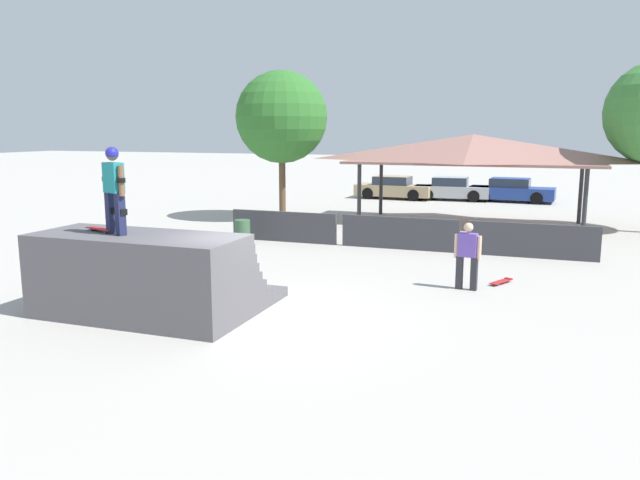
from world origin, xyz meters
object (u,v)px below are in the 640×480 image
Objects in this scene: skater_on_deck at (114,185)px; parked_car_silver at (452,189)px; skateboard_on_deck at (102,229)px; trash_bin at (243,232)px; parked_car_blue at (511,191)px; tree_beside_pavilion at (282,117)px; bystander_walking at (468,253)px; parked_car_tan at (394,188)px; skateboard_on_ground at (502,281)px.

skater_on_deck is 0.43× the size of parked_car_silver.
skateboard_on_deck is 8.28m from trash_bin.
parked_car_blue is (6.94, 24.45, -1.20)m from skateboard_on_deck.
tree_beside_pavilion reaches higher than skateboard_on_deck.
parked_car_tan is at bearing -64.67° from bystander_walking.
skater_on_deck reaches higher than skateboard_on_ground.
parked_car_tan is 6.34m from parked_car_blue.
skateboard_on_ground is at bearing -80.19° from parked_car_silver.
bystander_walking is at bearing -86.16° from parked_car_blue.
skater_on_deck is at bearing -100.95° from parked_car_blue.
tree_beside_pavilion reaches higher than parked_car_silver.
parked_car_tan reaches higher than skateboard_on_ground.
trash_bin is (-7.86, 3.52, -0.49)m from bystander_walking.
tree_beside_pavilion is at bearing 100.22° from trash_bin.
skater_on_deck is at bearing 43.32° from bystander_walking.
skateboard_on_ground is at bearing -83.81° from parked_car_blue.
skater_on_deck is 8.71m from trash_bin.
parked_car_blue is at bearing 8.55° from parked_car_tan.
bystander_walking is at bearing -24.11° from trash_bin.
skateboard_on_deck reaches higher than trash_bin.
skater_on_deck is 1.09m from skateboard_on_deck.
skater_on_deck is at bearing -99.84° from parked_car_silver.
bystander_walking reaches higher than skateboard_on_ground.
skateboard_on_deck is at bearing -83.82° from trash_bin.
skateboard_on_deck is 8.41m from bystander_walking.
skater_on_deck is 2.16× the size of skateboard_on_ground.
skateboard_on_deck is 9.67m from skateboard_on_ground.
skater_on_deck is 9.59m from skateboard_on_ground.
tree_beside_pavilion is 10.81m from parked_car_tan.
skateboard_on_deck is 0.19× the size of parked_car_blue.
parked_car_tan is at bearing -174.27° from parked_car_silver.
tree_beside_pavilion is at bearing -126.59° from parked_car_blue.
skateboard_on_deck is 1.06× the size of skateboard_on_ground.
bystander_walking is (6.48, 4.76, -1.85)m from skater_on_deck.
parked_car_tan is 1.06× the size of parked_car_silver.
parked_car_tan is at bearing 48.23° from skateboard_on_ground.
skateboard_on_deck is at bearing -82.11° from tree_beside_pavilion.
trash_bin is 0.21× the size of parked_car_silver.
tree_beside_pavilion is 7.40× the size of trash_bin.
skateboard_on_ground is (7.76, 5.49, -1.74)m from skateboard_on_deck.
tree_beside_pavilion is at bearing -39.42° from bystander_walking.
skater_on_deck reaches higher than bystander_walking.
bystander_walking is at bearing 166.20° from skateboard_on_ground.
parked_car_tan is 0.96× the size of parked_car_blue.
parked_car_silver is at bearing 10.42° from parked_car_tan.
skateboard_on_ground is 9.03m from trash_bin.
parked_car_silver reaches higher than trash_bin.
skateboard_on_deck is 0.14× the size of tree_beside_pavilion.
trash_bin is at bearing 114.15° from skateboard_on_deck.
skater_on_deck is 24.70m from parked_car_silver.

